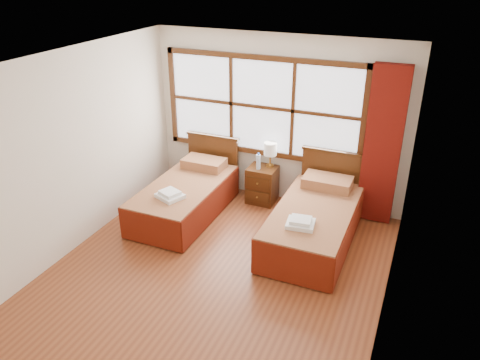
% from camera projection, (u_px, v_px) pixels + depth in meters
% --- Properties ---
extents(floor, '(4.50, 4.50, 0.00)m').
position_uv_depth(floor, '(216.00, 273.00, 5.85)').
color(floor, brown).
rests_on(floor, ground).
extents(ceiling, '(4.50, 4.50, 0.00)m').
position_uv_depth(ceiling, '(210.00, 63.00, 4.72)').
color(ceiling, white).
rests_on(ceiling, wall_back).
extents(wall_back, '(4.00, 0.00, 4.00)m').
position_uv_depth(wall_back, '(278.00, 121.00, 7.15)').
color(wall_back, silver).
rests_on(wall_back, floor).
extents(wall_left, '(0.00, 4.50, 4.50)m').
position_uv_depth(wall_left, '(73.00, 153.00, 5.98)').
color(wall_left, silver).
rests_on(wall_left, floor).
extents(wall_right, '(0.00, 4.50, 4.50)m').
position_uv_depth(wall_right, '(397.00, 214.00, 4.58)').
color(wall_right, silver).
rests_on(wall_right, floor).
extents(window, '(3.16, 0.06, 1.56)m').
position_uv_depth(window, '(262.00, 107.00, 7.12)').
color(window, white).
rests_on(window, wall_back).
extents(curtain, '(0.50, 0.16, 2.30)m').
position_uv_depth(curtain, '(383.00, 147.00, 6.53)').
color(curtain, '#631009').
rests_on(curtain, wall_back).
extents(bed_left, '(0.98, 2.00, 0.95)m').
position_uv_depth(bed_left, '(186.00, 196.00, 7.09)').
color(bed_left, '#3E220D').
rests_on(bed_left, floor).
extents(bed_right, '(1.03, 2.05, 0.99)m').
position_uv_depth(bed_right, '(314.00, 221.00, 6.38)').
color(bed_right, '#3E220D').
rests_on(bed_right, floor).
extents(nightstand, '(0.44, 0.44, 0.59)m').
position_uv_depth(nightstand, '(262.00, 185.00, 7.42)').
color(nightstand, '#48250F').
rests_on(nightstand, floor).
extents(towels_left, '(0.43, 0.41, 0.10)m').
position_uv_depth(towels_left, '(170.00, 195.00, 6.55)').
color(towels_left, white).
rests_on(towels_left, bed_left).
extents(towels_right, '(0.38, 0.34, 0.10)m').
position_uv_depth(towels_right, '(301.00, 223.00, 5.83)').
color(towels_right, white).
rests_on(towels_right, bed_right).
extents(lamp, '(0.20, 0.20, 0.39)m').
position_uv_depth(lamp, '(270.00, 150.00, 7.23)').
color(lamp, gold).
rests_on(lamp, nightstand).
extents(bottle_near, '(0.07, 0.07, 0.26)m').
position_uv_depth(bottle_near, '(258.00, 161.00, 7.21)').
color(bottle_near, silver).
rests_on(bottle_near, nightstand).
extents(bottle_far, '(0.06, 0.06, 0.22)m').
position_uv_depth(bottle_far, '(258.00, 163.00, 7.21)').
color(bottle_far, silver).
rests_on(bottle_far, nightstand).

